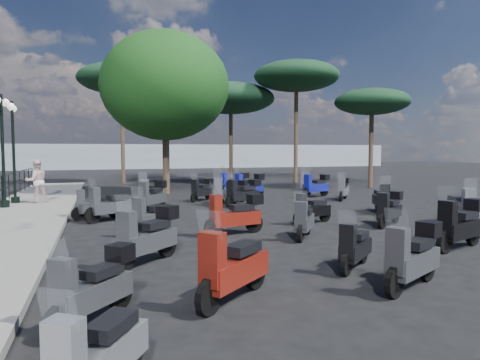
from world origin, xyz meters
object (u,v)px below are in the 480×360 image
object	(u,v)px
scooter_13	(413,258)
scooter_15	(235,215)
scooter_5	(151,194)
scooter_7	(355,248)
scooter_10	(152,196)
scooter_26	(461,208)
scooter_21	(389,209)
scooter_23	(249,186)
scooter_8	(304,221)
scooter_28	(343,189)
scooter_17	(202,190)
pine_0	(231,99)
scooter_22	(316,186)
scooter_1	(93,288)
scooter_27	(381,200)
scooter_6	(232,269)
pine_1	(296,77)
pine_3	(372,102)
scooter_30	(234,184)
scooter_9	(150,218)
scooter_4	(110,206)
scooter_0	(97,359)
lamp_post_1	(3,143)
scooter_19	(460,225)
scooter_14	(312,210)
pedestrian_far	(36,181)
broadleaf_tree	(165,86)
scooter_3	(96,206)
scooter_29	(303,183)
pine_2	(121,79)
scooter_31	(237,192)
scooter_16	(244,193)
lamp_post_2	(13,145)

from	to	relation	value
scooter_13	scooter_15	distance (m)	5.39
scooter_5	scooter_15	size ratio (longest dim) A/B	0.82
scooter_7	scooter_10	xyz separation A→B (m)	(-2.76, 9.22, 0.13)
scooter_5	scooter_26	bearing A→B (deg)	175.83
scooter_21	scooter_23	bearing A→B (deg)	-24.11
scooter_8	scooter_28	world-z (taller)	scooter_28
scooter_17	pine_0	distance (m)	14.29
scooter_22	scooter_1	bearing A→B (deg)	121.22
scooter_27	scooter_6	bearing A→B (deg)	66.67
pine_1	scooter_27	bearing A→B (deg)	-103.45
pine_0	pine_1	world-z (taller)	pine_1
pine_1	pine_3	xyz separation A→B (m)	(2.44, -5.33, -2.25)
scooter_10	scooter_30	world-z (taller)	scooter_30
scooter_7	scooter_9	bearing A→B (deg)	-4.22
scooter_4	scooter_23	world-z (taller)	scooter_23
scooter_8	scooter_10	bearing A→B (deg)	-27.15
scooter_0	scooter_1	xyz separation A→B (m)	(-0.07, 1.95, 0.04)
scooter_27	scooter_5	bearing A→B (deg)	-7.38
scooter_15	scooter_21	world-z (taller)	scooter_15
lamp_post_1	scooter_6	size ratio (longest dim) A/B	2.86
scooter_13	scooter_19	xyz separation A→B (m)	(2.99, 1.98, 0.04)
scooter_14	pine_1	bearing A→B (deg)	-40.47
pedestrian_far	pine_3	bearing A→B (deg)	168.44
lamp_post_1	scooter_22	size ratio (longest dim) A/B	2.43
scooter_7	scooter_28	bearing A→B (deg)	-70.70
broadleaf_tree	pine_1	xyz separation A→B (m)	(9.85, 5.07, 1.83)
scooter_3	scooter_14	xyz separation A→B (m)	(6.39, -2.88, -0.02)
scooter_14	scooter_17	xyz separation A→B (m)	(-1.91, 6.87, 0.05)
scooter_28	broadleaf_tree	size ratio (longest dim) A/B	0.16
scooter_19	scooter_28	bearing A→B (deg)	-35.26
scooter_10	scooter_27	xyz separation A→B (m)	(7.85, -3.13, -0.06)
scooter_3	scooter_29	size ratio (longest dim) A/B	1.13
scooter_1	scooter_5	xyz separation A→B (m)	(2.09, 12.04, 0.01)
scooter_8	pine_2	xyz separation A→B (m)	(-3.49, 20.58, 6.64)
scooter_10	scooter_31	bearing A→B (deg)	-124.63
scooter_4	scooter_17	bearing A→B (deg)	-70.06
scooter_8	pine_3	xyz separation A→B (m)	(10.57, 12.21, 4.70)
scooter_0	scooter_4	xyz separation A→B (m)	(0.32, 10.33, 0.07)
scooter_4	scooter_17	xyz separation A→B (m)	(4.05, 4.48, -0.02)
pine_0	scooter_31	bearing A→B (deg)	-105.90
lamp_post_1	pine_1	xyz separation A→B (m)	(16.54, 9.62, 4.85)
scooter_16	scooter_10	bearing A→B (deg)	70.36
lamp_post_1	pine_1	distance (m)	19.73
scooter_14	scooter_13	bearing A→B (deg)	150.79
scooter_9	scooter_26	distance (m)	9.33
lamp_post_2	pine_3	bearing A→B (deg)	3.53
scooter_26	scooter_14	bearing A→B (deg)	2.31
scooter_27	scooter_30	world-z (taller)	scooter_30
scooter_3	scooter_10	distance (m)	2.49
scooter_7	scooter_17	bearing A→B (deg)	-38.73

